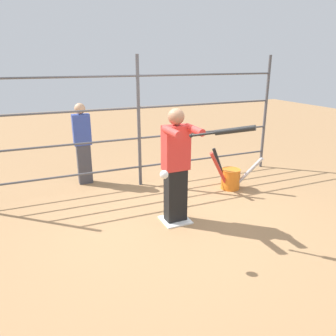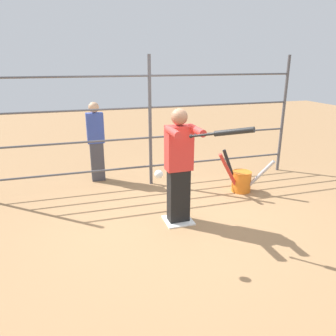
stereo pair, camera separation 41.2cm
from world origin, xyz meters
name	(u,v)px [view 1 (the left image)]	position (x,y,z in m)	size (l,w,h in m)	color
ground_plane	(175,220)	(0.00, 0.00, 0.00)	(24.00, 24.00, 0.00)	#9E754C
home_plate	(175,220)	(0.00, 0.00, 0.01)	(0.40, 0.40, 0.02)	white
fence_backstop	(139,123)	(0.00, -1.60, 1.17)	(5.66, 0.06, 2.35)	#4C4C51
batter	(176,163)	(0.00, 0.02, 0.89)	(0.42, 0.56, 1.65)	black
baseball_bat_swinging	(229,131)	(-0.31, 0.79, 1.47)	(0.57, 0.62, 0.22)	black
softball_in_flight	(164,175)	(0.52, 0.83, 1.06)	(0.10, 0.10, 0.10)	white
bat_bucket	(230,177)	(-1.43, -0.75, 0.22)	(0.95, 0.58, 0.78)	orange
bystander_behind_fence	(83,143)	(0.94, -2.10, 0.79)	(0.31, 0.19, 1.52)	#3F3F47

